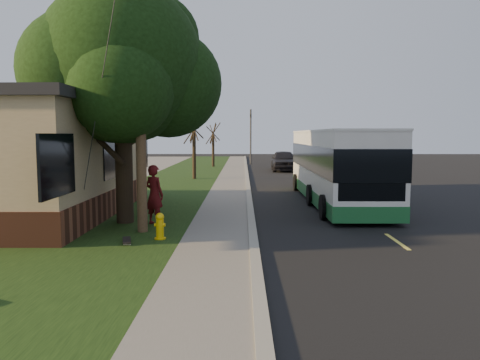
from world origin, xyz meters
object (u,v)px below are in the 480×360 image
skateboarder (154,195)px  transit_bus (336,164)px  bare_tree_near (194,147)px  skateboard_main (127,240)px  utility_pole (139,77)px  bare_tree_far (213,145)px  traffic_signal (251,133)px  fire_hydrant (160,226)px  distant_car (284,160)px  leafy_tree (124,67)px

skateboarder → transit_bus: bearing=-109.0°
bare_tree_near → skateboard_main: (0.08, -18.45, -2.02)m
utility_pole → skateboarder: size_ratio=4.68×
bare_tree_far → traffic_signal: (3.50, 4.00, 1.16)m
fire_hydrant → traffic_signal: (3.10, 34.00, 2.73)m
bare_tree_far → skateboard_main: 30.51m
transit_bus → skateboard_main: (-7.19, -8.07, -1.56)m
skateboarder → skateboard_main: size_ratio=2.20×
utility_pole → bare_tree_near: (-0.19, 17.01, -2.48)m
fire_hydrant → skateboard_main: size_ratio=0.84×
bare_tree_near → transit_bus: bare_tree_near is taller
transit_bus → distant_car: bearing=92.1°
bare_tree_far → transit_bus: 23.38m
bare_tree_far → leafy_tree: bearing=-92.5°
skateboard_main → distant_car: (6.53, 26.33, 0.72)m
leafy_tree → bare_tree_near: size_ratio=1.81×
utility_pole → leafy_tree: 1.94m
utility_pole → traffic_signal: (3.81, 33.01, -1.47)m
traffic_signal → skateboarder: bearing=-96.5°
skateboard_main → traffic_signal: bearing=83.5°
skateboarder → distant_car: 24.53m
fire_hydrant → distant_car: (5.71, 25.88, 0.42)m
skateboard_main → distant_car: 27.14m
leafy_tree → traffic_signal: leafy_tree is taller
fire_hydrant → traffic_signal: bearing=84.8°
skateboarder → distant_car: (6.27, 23.72, -0.19)m
bare_tree_near → skateboarder: 15.88m
fire_hydrant → leafy_tree: leafy_tree is taller
transit_bus → skateboard_main: size_ratio=13.30×
transit_bus → skateboarder: 8.84m
utility_pole → skateboarder: utility_pole is taller
leafy_tree → distant_car: 24.73m
utility_pole → transit_bus: bearing=43.1°
bare_tree_far → skateboarder: bare_tree_far is taller
bare_tree_far → distant_car: bare_tree_far is taller
bare_tree_near → distant_car: (6.61, 7.88, -1.30)m
traffic_signal → skateboard_main: traffic_signal is taller
bare_tree_near → skateboard_main: bare_tree_near is taller
leafy_tree → bare_tree_far: (1.17, 27.35, -3.16)m
bare_tree_near → distant_car: 10.37m
fire_hydrant → bare_tree_near: bare_tree_near is taller
fire_hydrant → leafy_tree: (-1.57, 2.65, 4.73)m
skateboarder → traffic_signal: bearing=-63.8°
fire_hydrant → distant_car: 26.51m
utility_pole → bare_tree_far: (0.31, 29.01, -2.63)m
skateboarder → distant_car: size_ratio=0.39×
transit_bus → traffic_signal: bearing=97.1°
bare_tree_near → skateboarder: bearing=-88.8°
utility_pole → transit_bus: (7.08, 6.63, -2.94)m
transit_bus → skateboard_main: 10.92m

